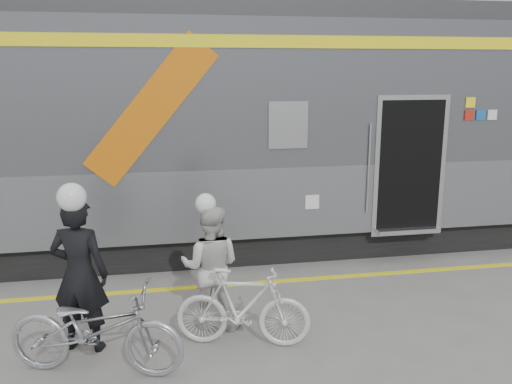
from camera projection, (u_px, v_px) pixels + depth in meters
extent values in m
plane|color=slate|center=(212.00, 366.00, 5.72)|extent=(90.00, 90.00, 0.00)
cube|color=black|center=(256.00, 226.00, 9.92)|extent=(24.00, 2.70, 0.50)
cube|color=#9EA0A5|center=(256.00, 184.00, 9.74)|extent=(24.00, 3.00, 1.10)
cube|color=#5C5E63|center=(256.00, 90.00, 9.37)|extent=(24.00, 3.00, 2.20)
cube|color=#38383A|center=(256.00, 15.00, 9.09)|extent=(24.00, 2.64, 0.30)
cube|color=yellow|center=(276.00, 41.00, 7.75)|extent=(24.00, 0.02, 0.18)
cube|color=#D5670C|center=(151.00, 110.00, 7.64)|extent=(1.96, 0.01, 2.19)
cube|color=black|center=(288.00, 125.00, 8.06)|extent=(0.55, 0.02, 0.65)
cube|color=black|center=(404.00, 165.00, 8.77)|extent=(1.05, 0.45, 2.10)
cube|color=silver|center=(410.00, 167.00, 8.57)|extent=(1.20, 0.02, 2.25)
cylinder|color=silver|center=(369.00, 169.00, 8.43)|extent=(0.04, 0.04, 1.40)
cube|color=silver|center=(407.00, 230.00, 8.76)|extent=(1.05, 0.25, 0.06)
cube|color=yellow|center=(470.00, 102.00, 8.51)|extent=(0.16, 0.01, 0.16)
cube|color=#B22114|center=(469.00, 115.00, 8.56)|extent=(0.16, 0.01, 0.16)
cube|color=#185A9D|center=(481.00, 115.00, 8.59)|extent=(0.16, 0.01, 0.16)
cube|color=silver|center=(492.00, 115.00, 8.63)|extent=(0.16, 0.01, 0.16)
cube|color=silver|center=(312.00, 202.00, 8.39)|extent=(0.22, 0.01, 0.22)
cube|color=yellow|center=(196.00, 287.00, 7.78)|extent=(24.00, 0.12, 0.01)
imported|color=black|center=(80.00, 275.00, 5.91)|extent=(0.73, 0.59, 1.75)
imported|color=#A1A4A8|center=(96.00, 329.00, 5.51)|extent=(1.94, 1.14, 0.97)
imported|color=silver|center=(211.00, 267.00, 6.47)|extent=(0.86, 0.75, 1.52)
imported|color=silver|center=(243.00, 307.00, 6.07)|extent=(1.59, 0.83, 0.92)
sphere|color=white|center=(72.00, 183.00, 5.68)|extent=(0.30, 0.30, 0.30)
sphere|color=white|center=(209.00, 195.00, 6.28)|extent=(0.24, 0.24, 0.24)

